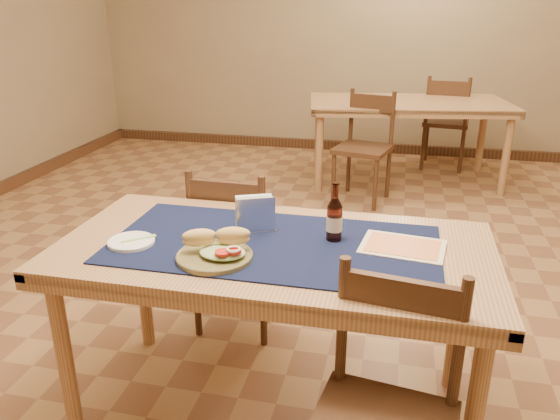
% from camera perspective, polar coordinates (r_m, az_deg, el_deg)
% --- Properties ---
extents(room, '(6.04, 7.04, 2.84)m').
position_cam_1_polar(room, '(2.63, 3.51, 16.80)').
color(room, '#976C42').
rests_on(room, ground).
extents(main_table, '(1.60, 0.80, 0.75)m').
position_cam_1_polar(main_table, '(2.05, -0.62, -5.74)').
color(main_table, tan).
rests_on(main_table, ground).
extents(placemat, '(1.20, 0.60, 0.01)m').
position_cam_1_polar(placemat, '(2.02, -0.63, -3.57)').
color(placemat, '#0E1233').
rests_on(placemat, main_table).
extents(baseboard, '(6.00, 7.00, 0.10)m').
position_cam_1_polar(baseboard, '(3.04, 2.94, -9.49)').
color(baseboard, '#492B1A').
rests_on(baseboard, ground).
extents(back_table, '(1.88, 1.16, 0.75)m').
position_cam_1_polar(back_table, '(5.13, 13.24, 10.13)').
color(back_table, tan).
rests_on(back_table, ground).
extents(chair_main_far, '(0.42, 0.42, 0.87)m').
position_cam_1_polar(chair_main_far, '(2.72, -4.50, -3.78)').
color(chair_main_far, '#492B1A').
rests_on(chair_main_far, ground).
extents(chair_main_near, '(0.46, 0.46, 0.88)m').
position_cam_1_polar(chair_main_near, '(1.72, 10.90, -20.63)').
color(chair_main_near, '#492B1A').
rests_on(chair_main_near, ground).
extents(chair_back_near, '(0.51, 0.51, 0.91)m').
position_cam_1_polar(chair_back_near, '(4.60, 8.83, 6.69)').
color(chair_back_near, '#492B1A').
rests_on(chair_back_near, ground).
extents(chair_back_far, '(0.47, 0.47, 0.93)m').
position_cam_1_polar(chair_back_far, '(5.70, 16.94, 8.92)').
color(chair_back_far, '#492B1A').
rests_on(chair_back_far, ground).
extents(sandwich_plate, '(0.27, 0.27, 0.10)m').
position_cam_1_polar(sandwich_plate, '(1.90, -6.63, -4.26)').
color(sandwich_plate, olive).
rests_on(sandwich_plate, placemat).
extents(side_plate, '(0.17, 0.17, 0.01)m').
position_cam_1_polar(side_plate, '(2.09, -15.29, -3.18)').
color(side_plate, white).
rests_on(side_plate, placemat).
extents(fork, '(0.11, 0.10, 0.00)m').
position_cam_1_polar(fork, '(2.09, -14.25, -2.87)').
color(fork, '#9CD675').
rests_on(fork, side_plate).
extents(beer_bottle, '(0.06, 0.06, 0.22)m').
position_cam_1_polar(beer_bottle, '(2.03, 5.71, -0.93)').
color(beer_bottle, '#41150B').
rests_on(beer_bottle, placemat).
extents(napkin_holder, '(0.17, 0.12, 0.14)m').
position_cam_1_polar(napkin_holder, '(2.10, -2.60, -0.51)').
color(napkin_holder, silver).
rests_on(napkin_holder, placemat).
extents(menu_card, '(0.32, 0.25, 0.01)m').
position_cam_1_polar(menu_card, '(2.03, 12.71, -3.72)').
color(menu_card, beige).
rests_on(menu_card, placemat).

